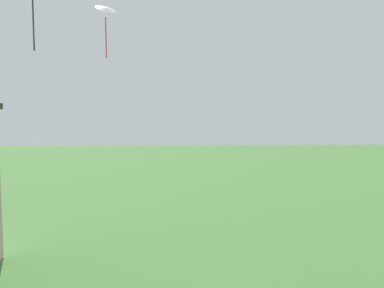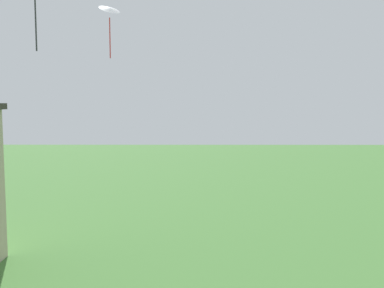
% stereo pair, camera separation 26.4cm
% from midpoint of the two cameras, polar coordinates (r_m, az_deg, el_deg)
% --- Properties ---
extents(kite_white_delta, '(1.30, 1.28, 2.48)m').
position_cam_midpoint_polar(kite_white_delta, '(20.65, -11.84, 17.05)').
color(kite_white_delta, white).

